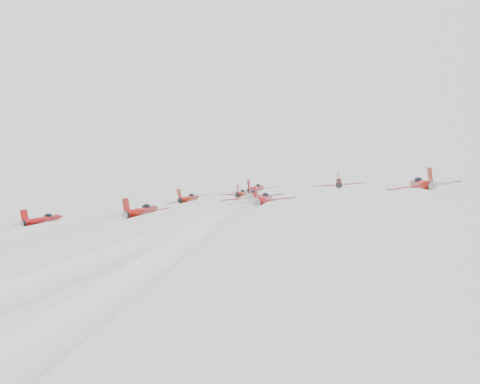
# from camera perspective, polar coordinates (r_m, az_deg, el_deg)

# --- Properties ---
(jet_lead) EXTENTS (10.56, 13.43, 8.84)m
(jet_lead) POSITION_cam_1_polar(r_m,az_deg,el_deg) (148.58, 1.35, 0.29)
(jet_lead) COLOR #AE1020
(jet_row2_left) EXTENTS (9.67, 12.30, 8.09)m
(jet_row2_left) POSITION_cam_1_polar(r_m,az_deg,el_deg) (131.44, -4.40, -0.55)
(jet_row2_left) COLOR #AD1C10
(jet_row2_center) EXTENTS (8.44, 10.74, 7.07)m
(jet_row2_center) POSITION_cam_1_polar(r_m,az_deg,el_deg) (127.12, 0.09, -0.14)
(jet_row2_center) COLOR maroon
(jet_row2_right) EXTENTS (10.20, 12.97, 8.53)m
(jet_row2_right) POSITION_cam_1_polar(r_m,az_deg,el_deg) (126.83, 8.44, 0.72)
(jet_row2_right) COLOR #B02110
(jet_center) EXTENTS (10.42, 97.08, 60.39)m
(jet_center) POSITION_cam_1_polar(r_m,az_deg,el_deg) (61.07, -6.08, -3.00)
(jet_center) COLOR maroon
(jet_rear_right) EXTENTS (9.46, 88.15, 54.83)m
(jet_rear_right) POSITION_cam_1_polar(r_m,az_deg,el_deg) (49.24, -5.29, -3.92)
(jet_rear_right) COLOR #AC101B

